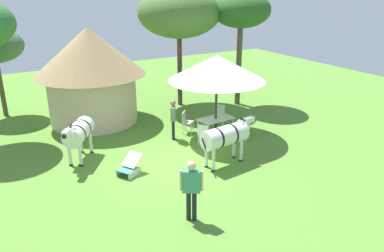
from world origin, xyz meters
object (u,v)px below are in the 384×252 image
guest_beside_umbrella (173,116)px  standing_watcher (191,186)px  zebra_by_umbrella (78,133)px  zebra_nearest_camera (226,136)px  patio_chair_west_end (245,127)px  acacia_tree_left_background (179,13)px  acacia_tree_far_lawn (241,11)px  patio_chair_near_hut (204,134)px  thatched_hut (90,71)px  striped_lounge_chair (129,167)px  patio_chair_near_lawn (219,113)px  shade_umbrella (217,68)px  patio_dining_table (216,120)px  patio_chair_east_end (186,121)px

guest_beside_umbrella → standing_watcher: standing_watcher is taller
zebra_by_umbrella → zebra_nearest_camera: bearing=-179.7°
patio_chair_west_end → acacia_tree_left_background: acacia_tree_left_background is taller
acacia_tree_far_lawn → standing_watcher: bearing=-132.8°
patio_chair_near_hut → zebra_nearest_camera: zebra_nearest_camera is taller
thatched_hut → zebra_nearest_camera: size_ratio=2.05×
striped_lounge_chair → patio_chair_near_lawn: bearing=-95.1°
patio_chair_near_hut → acacia_tree_far_lawn: bearing=95.2°
shade_umbrella → standing_watcher: size_ratio=2.25×
zebra_by_umbrella → acacia_tree_far_lawn: size_ratio=0.33×
patio_dining_table → patio_chair_west_end: bearing=-52.9°
zebra_nearest_camera → zebra_by_umbrella: size_ratio=1.26×
shade_umbrella → striped_lounge_chair: (-4.31, -1.44, -2.55)m
shade_umbrella → zebra_nearest_camera: (-1.16, -2.38, -1.77)m
guest_beside_umbrella → zebra_by_umbrella: guest_beside_umbrella is taller
patio_chair_west_end → zebra_nearest_camera: size_ratio=0.39×
zebra_nearest_camera → acacia_tree_far_lawn: 7.96m
shade_umbrella → patio_chair_near_lawn: 2.60m
patio_chair_near_lawn → patio_chair_west_end: 1.95m
shade_umbrella → standing_watcher: 6.30m
acacia_tree_left_background → striped_lounge_chair: bearing=-130.6°
guest_beside_umbrella → zebra_nearest_camera: bearing=-142.3°
acacia_tree_left_background → patio_chair_near_lawn: bearing=-88.7°
patio_chair_west_end → patio_chair_near_lawn: bearing=51.2°
patio_chair_west_end → standing_watcher: size_ratio=0.53×
guest_beside_umbrella → acacia_tree_far_lawn: acacia_tree_far_lawn is taller
thatched_hut → standing_watcher: 8.95m
acacia_tree_left_background → acacia_tree_far_lawn: (2.64, -1.35, 0.08)m
patio_dining_table → thatched_hut: bearing=132.4°
patio_chair_west_end → acacia_tree_far_lawn: 6.36m
patio_chair_east_end → standing_watcher: bearing=16.2°
patio_dining_table → striped_lounge_chair: (-4.31, -1.44, -0.40)m
patio_dining_table → patio_chair_east_end: size_ratio=1.68×
acacia_tree_left_background → standing_watcher: bearing=-116.5°
patio_chair_near_lawn → patio_chair_west_end: bearing=128.8°
patio_chair_near_hut → striped_lounge_chair: patio_chair_near_hut is taller
zebra_nearest_camera → standing_watcher: bearing=-56.0°
patio_chair_near_lawn → patio_chair_east_end: bearing=43.3°
patio_chair_east_end → patio_chair_near_hut: size_ratio=1.00×
acacia_tree_left_background → patio_chair_west_end: bearing=-89.7°
patio_chair_near_hut → acacia_tree_left_background: acacia_tree_left_background is taller
patio_chair_west_end → acacia_tree_far_lawn: acacia_tree_far_lawn is taller
patio_dining_table → patio_chair_near_hut: 1.26m
striped_lounge_chair → acacia_tree_far_lawn: bearing=-89.6°
patio_chair_west_end → guest_beside_umbrella: 2.90m
acacia_tree_left_background → zebra_nearest_camera: bearing=-105.5°
patio_chair_near_lawn → zebra_by_umbrella: (-6.22, -0.51, 0.50)m
patio_chair_east_end → shade_umbrella: bearing=90.0°
patio_dining_table → zebra_nearest_camera: zebra_nearest_camera is taller
guest_beside_umbrella → striped_lounge_chair: (-2.62, -1.94, -0.72)m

